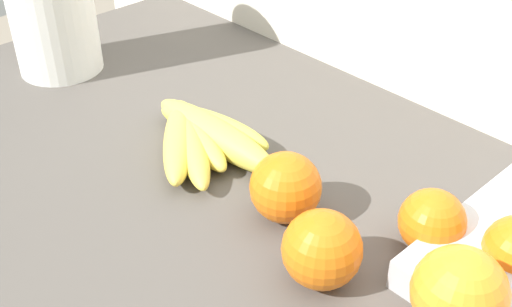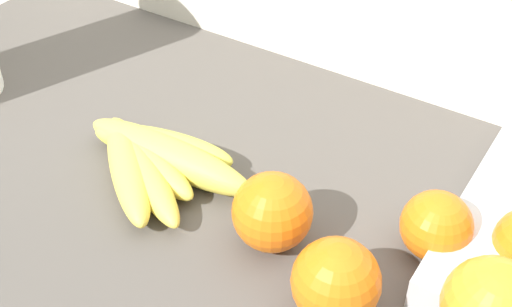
% 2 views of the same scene
% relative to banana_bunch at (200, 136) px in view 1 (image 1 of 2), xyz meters
% --- Properties ---
extents(wall_back, '(1.90, 0.06, 1.30)m').
position_rel_banana_bunch_xyz_m(wall_back, '(0.29, 0.32, -0.25)').
color(wall_back, silver).
rests_on(wall_back, ground).
extents(banana_bunch, '(0.21, 0.16, 0.04)m').
position_rel_banana_bunch_xyz_m(banana_bunch, '(0.00, 0.00, 0.00)').
color(banana_bunch, '#E0C54C').
rests_on(banana_bunch, counter).
extents(orange_back_left, '(0.07, 0.07, 0.07)m').
position_rel_banana_bunch_xyz_m(orange_back_left, '(0.29, 0.06, 0.01)').
color(orange_back_left, orange).
rests_on(orange_back_left, counter).
extents(orange_center, '(0.08, 0.08, 0.08)m').
position_rel_banana_bunch_xyz_m(orange_center, '(0.37, -0.02, 0.02)').
color(orange_center, orange).
rests_on(orange_center, counter).
extents(orange_back_right, '(0.08, 0.08, 0.08)m').
position_rel_banana_bunch_xyz_m(orange_back_right, '(0.25, -0.06, 0.02)').
color(orange_back_right, orange).
rests_on(orange_back_right, counter).
extents(orange_right, '(0.08, 0.08, 0.08)m').
position_rel_banana_bunch_xyz_m(orange_right, '(0.16, -0.01, 0.02)').
color(orange_right, orange).
rests_on(orange_right, counter).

